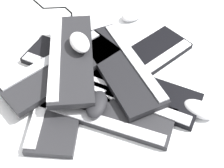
{
  "coord_description": "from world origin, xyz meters",
  "views": [
    {
      "loc": [
        -0.57,
        -0.42,
        0.85
      ],
      "look_at": [
        0.03,
        -0.08,
        0.04
      ],
      "focal_mm": 50.0,
      "sensor_mm": 36.0,
      "label": 1
    }
  ],
  "objects_px": {
    "keyboard_1": "(80,67)",
    "mouse_4": "(133,15)",
    "keyboard_0": "(140,62)",
    "keyboard_6": "(61,69)",
    "keyboard_3": "(107,111)",
    "keyboard_2": "(60,97)",
    "mouse_2": "(64,69)",
    "mouse_3": "(97,104)",
    "keyboard_4": "(136,91)",
    "keyboard_7": "(71,57)",
    "mouse_1": "(199,109)",
    "mouse_0": "(80,42)",
    "keyboard_5": "(121,66)"
  },
  "relations": [
    {
      "from": "mouse_2",
      "to": "mouse_4",
      "type": "bearing_deg",
      "value": -104.75
    },
    {
      "from": "mouse_0",
      "to": "mouse_2",
      "type": "height_order",
      "value": "mouse_0"
    },
    {
      "from": "keyboard_4",
      "to": "keyboard_6",
      "type": "xyz_separation_m",
      "value": [
        -0.06,
        0.27,
        0.03
      ]
    },
    {
      "from": "keyboard_1",
      "to": "mouse_1",
      "type": "distance_m",
      "value": 0.45
    },
    {
      "from": "keyboard_0",
      "to": "keyboard_2",
      "type": "relative_size",
      "value": 1.01
    },
    {
      "from": "keyboard_4",
      "to": "mouse_3",
      "type": "xyz_separation_m",
      "value": [
        -0.14,
        0.07,
        0.04
      ]
    },
    {
      "from": "keyboard_2",
      "to": "keyboard_3",
      "type": "distance_m",
      "value": 0.17
    },
    {
      "from": "mouse_3",
      "to": "keyboard_5",
      "type": "bearing_deg",
      "value": -10.97
    },
    {
      "from": "keyboard_3",
      "to": "keyboard_6",
      "type": "bearing_deg",
      "value": 75.15
    },
    {
      "from": "keyboard_0",
      "to": "mouse_2",
      "type": "bearing_deg",
      "value": 133.3
    },
    {
      "from": "mouse_3",
      "to": "mouse_4",
      "type": "bearing_deg",
      "value": -1.47
    },
    {
      "from": "keyboard_7",
      "to": "keyboard_3",
      "type": "bearing_deg",
      "value": -116.05
    },
    {
      "from": "keyboard_4",
      "to": "keyboard_5",
      "type": "height_order",
      "value": "keyboard_5"
    },
    {
      "from": "keyboard_0",
      "to": "mouse_4",
      "type": "bearing_deg",
      "value": 32.61
    },
    {
      "from": "mouse_2",
      "to": "mouse_3",
      "type": "bearing_deg",
      "value": 149.68
    },
    {
      "from": "keyboard_7",
      "to": "mouse_1",
      "type": "xyz_separation_m",
      "value": [
        0.05,
        -0.47,
        -0.05
      ]
    },
    {
      "from": "keyboard_3",
      "to": "keyboard_4",
      "type": "distance_m",
      "value": 0.13
    },
    {
      "from": "keyboard_3",
      "to": "keyboard_4",
      "type": "height_order",
      "value": "same"
    },
    {
      "from": "keyboard_6",
      "to": "mouse_1",
      "type": "distance_m",
      "value": 0.5
    },
    {
      "from": "keyboard_2",
      "to": "mouse_2",
      "type": "relative_size",
      "value": 4.2
    },
    {
      "from": "keyboard_0",
      "to": "keyboard_4",
      "type": "bearing_deg",
      "value": -159.74
    },
    {
      "from": "keyboard_3",
      "to": "mouse_4",
      "type": "bearing_deg",
      "value": 17.68
    },
    {
      "from": "keyboard_3",
      "to": "mouse_0",
      "type": "height_order",
      "value": "mouse_0"
    },
    {
      "from": "keyboard_2",
      "to": "keyboard_6",
      "type": "xyz_separation_m",
      "value": [
        0.09,
        0.06,
        0.03
      ]
    },
    {
      "from": "keyboard_4",
      "to": "mouse_3",
      "type": "height_order",
      "value": "mouse_3"
    },
    {
      "from": "keyboard_6",
      "to": "keyboard_3",
      "type": "bearing_deg",
      "value": -104.85
    },
    {
      "from": "mouse_0",
      "to": "keyboard_3",
      "type": "bearing_deg",
      "value": -178.68
    },
    {
      "from": "keyboard_4",
      "to": "mouse_4",
      "type": "distance_m",
      "value": 0.42
    },
    {
      "from": "keyboard_3",
      "to": "keyboard_4",
      "type": "relative_size",
      "value": 1.02
    },
    {
      "from": "keyboard_5",
      "to": "keyboard_2",
      "type": "bearing_deg",
      "value": 149.17
    },
    {
      "from": "keyboard_7",
      "to": "keyboard_1",
      "type": "bearing_deg",
      "value": -40.85
    },
    {
      "from": "keyboard_2",
      "to": "keyboard_7",
      "type": "relative_size",
      "value": 1.03
    },
    {
      "from": "mouse_2",
      "to": "keyboard_1",
      "type": "bearing_deg",
      "value": -117.52
    },
    {
      "from": "keyboard_3",
      "to": "mouse_3",
      "type": "relative_size",
      "value": 4.17
    },
    {
      "from": "keyboard_1",
      "to": "keyboard_0",
      "type": "bearing_deg",
      "value": -54.64
    },
    {
      "from": "mouse_1",
      "to": "keyboard_5",
      "type": "bearing_deg",
      "value": -1.89
    },
    {
      "from": "keyboard_0",
      "to": "keyboard_3",
      "type": "distance_m",
      "value": 0.26
    },
    {
      "from": "mouse_3",
      "to": "keyboard_1",
      "type": "bearing_deg",
      "value": 32.79
    },
    {
      "from": "keyboard_2",
      "to": "keyboard_4",
      "type": "xyz_separation_m",
      "value": [
        0.15,
        -0.21,
        0.0
      ]
    },
    {
      "from": "keyboard_4",
      "to": "mouse_0",
      "type": "bearing_deg",
      "value": 83.39
    },
    {
      "from": "keyboard_5",
      "to": "mouse_3",
      "type": "height_order",
      "value": "mouse_3"
    },
    {
      "from": "keyboard_0",
      "to": "mouse_0",
      "type": "relative_size",
      "value": 4.23
    },
    {
      "from": "keyboard_1",
      "to": "mouse_1",
      "type": "relative_size",
      "value": 4.08
    },
    {
      "from": "keyboard_5",
      "to": "keyboard_7",
      "type": "bearing_deg",
      "value": 113.79
    },
    {
      "from": "mouse_2",
      "to": "keyboard_3",
      "type": "bearing_deg",
      "value": 156.51
    },
    {
      "from": "keyboard_0",
      "to": "keyboard_6",
      "type": "distance_m",
      "value": 0.3
    },
    {
      "from": "keyboard_1",
      "to": "mouse_4",
      "type": "height_order",
      "value": "mouse_4"
    },
    {
      "from": "keyboard_3",
      "to": "keyboard_1",
      "type": "bearing_deg",
      "value": 56.37
    },
    {
      "from": "keyboard_1",
      "to": "keyboard_5",
      "type": "bearing_deg",
      "value": -71.19
    },
    {
      "from": "keyboard_4",
      "to": "keyboard_7",
      "type": "xyz_separation_m",
      "value": [
        -0.02,
        0.25,
        0.06
      ]
    }
  ]
}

